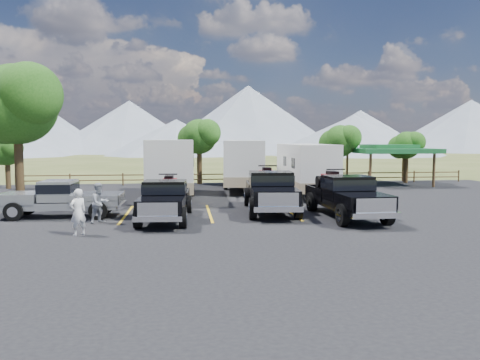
{
  "coord_description": "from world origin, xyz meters",
  "views": [
    {
      "loc": [
        -3.17,
        -18.72,
        3.69
      ],
      "look_at": [
        -0.41,
        4.66,
        1.6
      ],
      "focal_mm": 35.0,
      "sensor_mm": 36.0,
      "label": 1
    }
  ],
  "objects": [
    {
      "name": "rig_center",
      "position": [
        1.07,
        4.2,
        1.13
      ],
      "size": [
        2.79,
        6.9,
        2.26
      ],
      "rotation": [
        0.0,
        0.0,
        -0.08
      ],
      "color": "black",
      "rests_on": "asphalt_lot"
    },
    {
      "name": "rig_left",
      "position": [
        -4.04,
        2.39,
        1.0
      ],
      "size": [
        2.41,
        6.1,
        2.0
      ],
      "rotation": [
        0.0,
        0.0,
        -0.06
      ],
      "color": "black",
      "rests_on": "asphalt_lot"
    },
    {
      "name": "trailer_right",
      "position": [
        4.49,
        10.3,
        1.76
      ],
      "size": [
        2.65,
        9.47,
        3.29
      ],
      "rotation": [
        0.0,
        0.0,
        -0.03
      ],
      "color": "silver",
      "rests_on": "asphalt_lot"
    },
    {
      "name": "stall_lines",
      "position": [
        0.0,
        4.0,
        0.04
      ],
      "size": [
        12.12,
        5.5,
        0.01
      ],
      "color": "yellow",
      "rests_on": "asphalt_lot"
    },
    {
      "name": "tree_ne_a",
      "position": [
        8.97,
        17.01,
        3.48
      ],
      "size": [
        3.11,
        2.92,
        4.76
      ],
      "color": "#302212",
      "rests_on": "ground"
    },
    {
      "name": "pickup_silver",
      "position": [
        -8.87,
        3.67,
        0.93
      ],
      "size": [
        5.75,
        2.1,
        1.71
      ],
      "rotation": [
        0.0,
        0.0,
        -1.59
      ],
      "color": "gray",
      "rests_on": "asphalt_lot"
    },
    {
      "name": "tree_ne_b",
      "position": [
        14.98,
        18.01,
        3.13
      ],
      "size": [
        2.77,
        2.59,
        4.27
      ],
      "color": "#302212",
      "rests_on": "ground"
    },
    {
      "name": "person_a",
      "position": [
        -7.18,
        -0.71,
        0.92
      ],
      "size": [
        0.77,
        0.74,
        1.77
      ],
      "primitive_type": "imported",
      "rotation": [
        0.0,
        0.0,
        3.83
      ],
      "color": "silver",
      "rests_on": "asphalt_lot"
    },
    {
      "name": "asphalt_lot",
      "position": [
        0.0,
        3.0,
        0.02
      ],
      "size": [
        44.0,
        34.0,
        0.04
      ],
      "primitive_type": "cube",
      "color": "black",
      "rests_on": "ground"
    },
    {
      "name": "mountain_range",
      "position": [
        -7.63,
        105.98,
        7.87
      ],
      "size": [
        209.0,
        71.0,
        20.0
      ],
      "color": "gray",
      "rests_on": "ground"
    },
    {
      "name": "rig_right",
      "position": [
        4.23,
        2.14,
        1.09
      ],
      "size": [
        2.5,
        6.58,
        2.17
      ],
      "rotation": [
        0.0,
        0.0,
        0.04
      ],
      "color": "black",
      "rests_on": "asphalt_lot"
    },
    {
      "name": "ground",
      "position": [
        0.0,
        0.0,
        0.0
      ],
      "size": [
        320.0,
        320.0,
        0.0
      ],
      "primitive_type": "plane",
      "color": "#435122",
      "rests_on": "ground"
    },
    {
      "name": "person_b",
      "position": [
        -6.85,
        1.88,
        0.91
      ],
      "size": [
        1.07,
        1.07,
        1.75
      ],
      "primitive_type": "imported",
      "rotation": [
        0.0,
        0.0,
        0.79
      ],
      "color": "gray",
      "rests_on": "asphalt_lot"
    },
    {
      "name": "pavilion",
      "position": [
        13.0,
        17.0,
        2.79
      ],
      "size": [
        6.2,
        6.2,
        3.22
      ],
      "color": "brown",
      "rests_on": "ground"
    },
    {
      "name": "trailer_center",
      "position": [
        0.9,
        14.05,
        1.88
      ],
      "size": [
        3.43,
        10.18,
        3.52
      ],
      "rotation": [
        0.0,
        0.0,
        -0.1
      ],
      "color": "silver",
      "rests_on": "asphalt_lot"
    },
    {
      "name": "rail_fence",
      "position": [
        2.0,
        18.5,
        0.61
      ],
      "size": [
        36.12,
        0.12,
        1.0
      ],
      "color": "brown",
      "rests_on": "ground"
    },
    {
      "name": "trailer_left",
      "position": [
        -3.97,
        10.54,
        1.91
      ],
      "size": [
        2.78,
        10.25,
        3.57
      ],
      "rotation": [
        0.0,
        0.0,
        -0.01
      ],
      "color": "silver",
      "rests_on": "asphalt_lot"
    },
    {
      "name": "tree_nw_small",
      "position": [
        -16.02,
        17.01,
        2.78
      ],
      "size": [
        2.59,
        2.43,
        3.85
      ],
      "color": "#302212",
      "rests_on": "ground"
    },
    {
      "name": "tree_north",
      "position": [
        -2.03,
        19.02,
        3.83
      ],
      "size": [
        3.46,
        3.24,
        5.25
      ],
      "color": "#302212",
      "rests_on": "ground"
    },
    {
      "name": "tree_big_nw",
      "position": [
        -12.55,
        9.03,
        5.6
      ],
      "size": [
        5.54,
        5.18,
        7.84
      ],
      "color": "#302212",
      "rests_on": "ground"
    }
  ]
}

